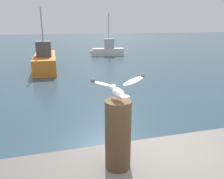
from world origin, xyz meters
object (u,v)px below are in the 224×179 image
mooring_post (118,135)px  boat_white (106,50)px  boat_orange (45,59)px  seagull (118,89)px

mooring_post → boat_white: bearing=76.7°
mooring_post → boat_orange: 13.60m
mooring_post → seagull: seagull is taller
seagull → boat_white: (4.26, 18.06, -1.80)m
mooring_post → seagull: size_ratio=1.35×
boat_white → mooring_post: bearing=-103.3°
mooring_post → boat_orange: size_ratio=0.13×
mooring_post → boat_orange: boat_orange is taller
boat_white → boat_orange: bearing=-139.5°
boat_orange → mooring_post: bearing=-85.4°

